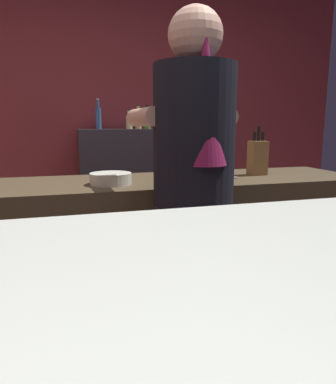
# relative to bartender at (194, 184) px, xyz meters

# --- Properties ---
(wall_back) EXTENTS (5.20, 0.10, 2.70)m
(wall_back) POSITION_rel_bartender_xyz_m (-0.27, 2.10, 0.38)
(wall_back) COLOR maroon
(wall_back) RESTS_ON ground
(prep_counter) EXTENTS (2.10, 0.60, 0.93)m
(prep_counter) POSITION_rel_bartender_xyz_m (0.08, 0.46, -0.51)
(prep_counter) COLOR #4A3C28
(prep_counter) RESTS_ON ground
(back_shelf) EXTENTS (0.77, 0.36, 1.19)m
(back_shelf) POSITION_rel_bartender_xyz_m (-0.03, 1.82, -0.38)
(back_shelf) COLOR #363239
(back_shelf) RESTS_ON ground
(bartender) EXTENTS (0.44, 0.52, 1.68)m
(bartender) POSITION_rel_bartender_xyz_m (0.00, 0.00, 0.00)
(bartender) COLOR #27362F
(bartender) RESTS_ON ground
(knife_block) EXTENTS (0.10, 0.08, 0.28)m
(knife_block) POSITION_rel_bartender_xyz_m (0.58, 0.48, 0.06)
(knife_block) COLOR olive
(knife_block) RESTS_ON prep_counter
(mixing_bowl) EXTENTS (0.21, 0.21, 0.06)m
(mixing_bowl) POSITION_rel_bartender_xyz_m (-0.31, 0.37, -0.02)
(mixing_bowl) COLOR beige
(mixing_bowl) RESTS_ON prep_counter
(chefs_knife) EXTENTS (0.24, 0.10, 0.01)m
(chefs_knife) POSITION_rel_bartender_xyz_m (0.28, 0.41, -0.04)
(chefs_knife) COLOR silver
(chefs_knife) RESTS_ON prep_counter
(bottle_vinegar) EXTENTS (0.05, 0.05, 0.27)m
(bottle_vinegar) POSITION_rel_bartender_xyz_m (-0.23, 1.90, 0.32)
(bottle_vinegar) COLOR #396091
(bottle_vinegar) RESTS_ON back_shelf
(bottle_soy) EXTENTS (0.06, 0.06, 0.22)m
(bottle_soy) POSITION_rel_bartender_xyz_m (0.14, 1.90, 0.30)
(bottle_soy) COLOR #D5C988
(bottle_soy) RESTS_ON back_shelf
(bottle_hot_sauce) EXTENTS (0.06, 0.06, 0.21)m
(bottle_hot_sauce) POSITION_rel_bartender_xyz_m (0.20, 1.81, 0.29)
(bottle_hot_sauce) COLOR #537F33
(bottle_hot_sauce) RESTS_ON back_shelf
(bottle_olive_oil) EXTENTS (0.05, 0.05, 0.17)m
(bottle_olive_oil) POSITION_rel_bartender_xyz_m (0.03, 1.76, 0.28)
(bottle_olive_oil) COLOR #D6C987
(bottle_olive_oil) RESTS_ON back_shelf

